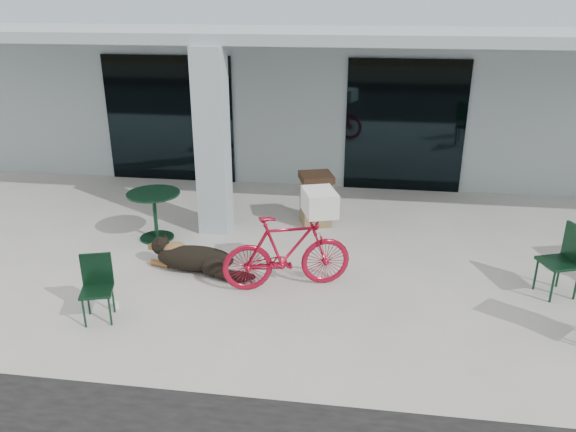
% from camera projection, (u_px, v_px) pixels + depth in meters
% --- Properties ---
extents(ground, '(80.00, 80.00, 0.00)m').
position_uv_depth(ground, '(281.00, 301.00, 7.59)').
color(ground, beige).
rests_on(ground, ground).
extents(building, '(22.00, 7.00, 4.50)m').
position_uv_depth(building, '(330.00, 61.00, 14.59)').
color(building, '#A0AEB6').
rests_on(building, ground).
extents(storefront_glass_left, '(2.80, 0.06, 2.70)m').
position_uv_depth(storefront_glass_left, '(170.00, 119.00, 12.11)').
color(storefront_glass_left, black).
rests_on(storefront_glass_left, ground).
extents(storefront_glass_right, '(2.40, 0.06, 2.70)m').
position_uv_depth(storefront_glass_right, '(405.00, 127.00, 11.45)').
color(storefront_glass_right, black).
rests_on(storefront_glass_right, ground).
extents(column, '(0.50, 0.50, 3.12)m').
position_uv_depth(column, '(213.00, 143.00, 9.34)').
color(column, '#A0AEB6').
rests_on(column, ground).
extents(overhang, '(22.00, 2.80, 0.18)m').
position_uv_depth(overhang, '(312.00, 35.00, 9.73)').
color(overhang, '#A0AEB6').
rests_on(overhang, column).
extents(bicycle, '(1.87, 1.06, 1.08)m').
position_uv_depth(bicycle, '(287.00, 252.00, 7.76)').
color(bicycle, maroon).
rests_on(bicycle, ground).
extents(laundry_basket, '(0.57, 0.66, 0.33)m').
position_uv_depth(laundry_basket, '(320.00, 202.00, 7.58)').
color(laundry_basket, white).
rests_on(laundry_basket, bicycle).
extents(dog, '(1.41, 0.76, 0.45)m').
position_uv_depth(dog, '(195.00, 257.00, 8.34)').
color(dog, black).
rests_on(dog, ground).
extents(cup_near_dog, '(0.08, 0.08, 0.10)m').
position_uv_depth(cup_near_dog, '(116.00, 305.00, 7.39)').
color(cup_near_dog, white).
rests_on(cup_near_dog, ground).
extents(cafe_table_near, '(0.91, 0.91, 0.82)m').
position_uv_depth(cafe_table_near, '(155.00, 216.00, 9.38)').
color(cafe_table_near, '#11331E').
rests_on(cafe_table_near, ground).
extents(cafe_chair_near, '(0.49, 0.52, 0.85)m').
position_uv_depth(cafe_chair_near, '(97.00, 290.00, 7.00)').
color(cafe_chair_near, '#11331E').
rests_on(cafe_chair_near, ground).
extents(cafe_chair_far_b, '(0.62, 0.59, 1.00)m').
position_uv_depth(cafe_chair_far_b, '(559.00, 262.00, 7.58)').
color(cafe_chair_far_b, '#11331E').
rests_on(cafe_chair_far_b, ground).
extents(trash_receptacle, '(0.70, 0.70, 0.94)m').
position_uv_depth(trash_receptacle, '(316.00, 199.00, 9.97)').
color(trash_receptacle, brown).
rests_on(trash_receptacle, ground).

